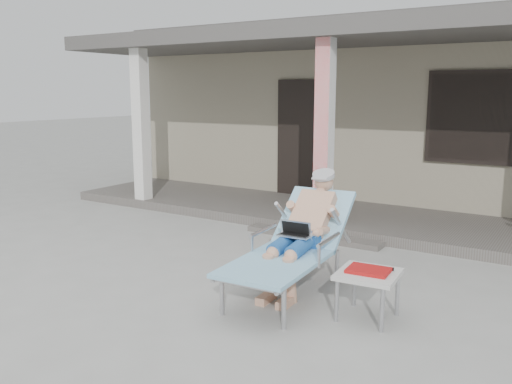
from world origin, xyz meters
The scene contains 7 objects.
ground centered at (0.00, 0.00, 0.00)m, with size 60.00×60.00×0.00m, color #9E9E99.
house centered at (0.00, 6.50, 1.67)m, with size 10.40×5.40×3.30m.
porch_deck centered at (0.00, 3.00, 0.07)m, with size 10.00×2.00×0.15m, color #605B56.
porch_overhang centered at (0.00, 2.95, 2.79)m, with size 10.00×2.30×2.85m.
porch_step centered at (0.00, 1.85, 0.04)m, with size 2.00×0.30×0.07m, color #605B56.
lounger centered at (0.72, -0.01, 0.78)m, with size 0.83×1.99×1.27m.
side_table centered at (1.62, -0.34, 0.40)m, with size 0.56×0.56×0.47m.
Camera 1 is at (3.23, -4.83, 2.05)m, focal length 38.00 mm.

